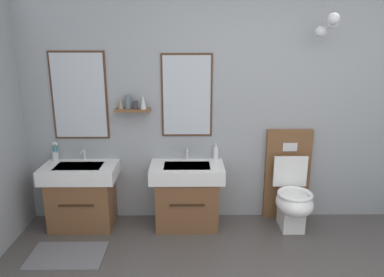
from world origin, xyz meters
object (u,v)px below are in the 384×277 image
at_px(vanity_sink_left, 82,193).
at_px(toilet, 290,191).
at_px(vanity_sink_right, 187,193).
at_px(toothbrush_cup, 55,155).
at_px(soap_dispenser, 216,153).

height_order(vanity_sink_left, toilet, toilet).
relative_size(vanity_sink_right, toilet, 0.75).
bearing_deg(toothbrush_cup, vanity_sink_left, -27.61).
bearing_deg(vanity_sink_right, toilet, -0.35).
bearing_deg(toilet, soap_dispenser, 167.59).
bearing_deg(vanity_sink_right, soap_dispenser, 28.25).
height_order(toilet, soap_dispenser, toilet).
xyz_separation_m(vanity_sink_right, soap_dispenser, (0.31, 0.16, 0.39)).
bearing_deg(vanity_sink_right, vanity_sink_left, 180.00).
xyz_separation_m(vanity_sink_left, toilet, (2.18, -0.01, 0.02)).
distance_m(toilet, toothbrush_cup, 2.51).
bearing_deg(toilet, toothbrush_cup, 176.28).
bearing_deg(vanity_sink_left, toothbrush_cup, 152.39).
distance_m(vanity_sink_left, toothbrush_cup, 0.50).
xyz_separation_m(toilet, soap_dispenser, (-0.78, 0.17, 0.37)).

